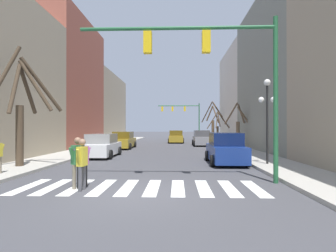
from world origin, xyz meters
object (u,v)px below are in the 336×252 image
at_px(street_tree_right_near, 213,122).
at_px(street_tree_left_mid, 218,127).
at_px(car_parked_left_far, 202,139).
at_px(car_parked_right_far, 123,141).
at_px(pedestrian_crossing_street, 82,159).
at_px(street_tree_right_far, 238,127).
at_px(car_at_intersection, 176,137).
at_px(pedestrian_near_right_corner, 82,160).
at_px(street_tree_left_near, 23,106).
at_px(traffic_signal_near, 217,61).
at_px(car_parked_left_near, 226,149).
at_px(pedestrian_on_right_sidewalk, 78,158).
at_px(street_lamp_right_corner, 267,104).
at_px(car_parked_right_near, 102,146).
at_px(traffic_signal_far, 184,113).

relative_size(street_tree_right_near, street_tree_left_mid, 1.46).
height_order(car_parked_left_far, car_parked_right_far, car_parked_left_far).
bearing_deg(pedestrian_crossing_street, street_tree_right_near, -166.40).
distance_m(car_parked_right_far, street_tree_right_far, 11.66).
xyz_separation_m(car_at_intersection, pedestrian_crossing_street, (-3.19, -26.98, 0.23)).
height_order(pedestrian_near_right_corner, street_tree_left_near, street_tree_left_near).
bearing_deg(street_tree_left_near, car_parked_right_far, 79.20).
xyz_separation_m(car_parked_left_far, street_tree_right_far, (3.23, -4.42, 1.37)).
xyz_separation_m(traffic_signal_near, pedestrian_near_right_corner, (-4.77, -1.41, -3.66)).
distance_m(car_parked_left_near, pedestrian_on_right_sidewalk, 9.12).
bearing_deg(car_parked_left_near, street_tree_left_near, 102.06).
bearing_deg(pedestrian_crossing_street, street_tree_right_far, -179.39).
bearing_deg(pedestrian_on_right_sidewalk, street_lamp_right_corner, -29.92).
bearing_deg(street_tree_right_near, street_tree_left_near, -116.41).
height_order(car_parked_left_near, car_parked_right_near, car_parked_left_near).
height_order(car_parked_right_near, street_tree_right_far, street_tree_right_far).
bearing_deg(car_parked_right_near, street_tree_left_near, 155.03).
height_order(pedestrian_crossing_street, pedestrian_on_right_sidewalk, pedestrian_on_right_sidewalk).
height_order(car_parked_right_near, street_tree_left_near, street_tree_left_near).
bearing_deg(pedestrian_crossing_street, car_at_intersection, -157.32).
distance_m(car_parked_right_far, street_tree_left_near, 13.61).
height_order(pedestrian_on_right_sidewalk, street_tree_left_mid, street_tree_left_mid).
height_order(car_parked_right_far, street_tree_left_near, street_tree_left_near).
bearing_deg(pedestrian_on_right_sidewalk, street_tree_right_far, -1.87).
height_order(street_lamp_right_corner, street_tree_right_far, street_lamp_right_corner).
relative_size(car_parked_right_far, car_at_intersection, 1.16).
bearing_deg(car_parked_right_near, street_tree_left_mid, -33.97).
height_order(pedestrian_on_right_sidewalk, street_tree_right_near, street_tree_right_near).
relative_size(pedestrian_near_right_corner, street_tree_right_near, 0.29).
bearing_deg(street_tree_right_far, street_tree_right_near, 92.26).
bearing_deg(pedestrian_crossing_street, street_lamp_right_corner, 152.30).
bearing_deg(pedestrian_on_right_sidewalk, traffic_signal_far, 19.91).
height_order(car_parked_right_far, street_tree_right_far, street_tree_right_far).
distance_m(pedestrian_on_right_sidewalk, street_tree_right_far, 19.78).
relative_size(car_parked_left_far, street_tree_right_far, 0.96).
distance_m(car_parked_right_near, street_tree_right_near, 24.50).
distance_m(car_parked_right_near, street_tree_left_near, 6.50).
distance_m(traffic_signal_far, car_at_intersection, 10.24).
height_order(traffic_signal_near, street_tree_right_near, traffic_signal_near).
distance_m(pedestrian_near_right_corner, street_tree_right_near, 32.99).
bearing_deg(car_parked_right_near, car_parked_left_far, -34.70).
height_order(car_at_intersection, street_tree_left_mid, street_tree_left_mid).
bearing_deg(street_tree_right_near, street_tree_right_far, -87.74).
bearing_deg(pedestrian_crossing_street, street_tree_left_mid, -169.42).
distance_m(street_tree_left_near, street_tree_right_near, 30.41).
distance_m(pedestrian_crossing_street, pedestrian_on_right_sidewalk, 0.16).
bearing_deg(traffic_signal_near, car_parked_left_far, 86.34).
xyz_separation_m(car_parked_right_near, street_tree_right_far, (11.55, 7.60, 1.42)).
bearing_deg(pedestrian_crossing_street, street_tree_left_near, -102.17).
relative_size(car_at_intersection, pedestrian_crossing_street, 2.37).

